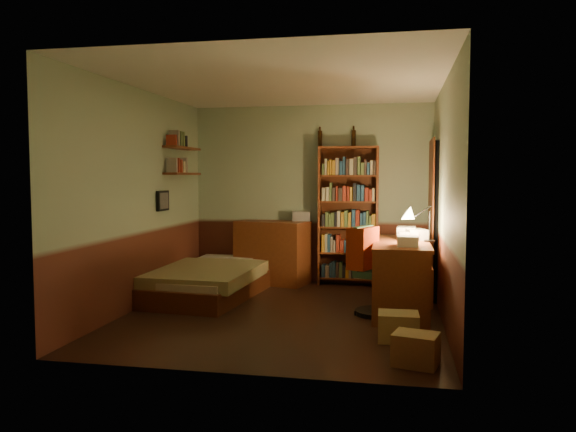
% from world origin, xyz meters
% --- Properties ---
extents(floor, '(3.50, 4.00, 0.02)m').
position_xyz_m(floor, '(0.00, 0.00, -0.01)').
color(floor, black).
rests_on(floor, ground).
extents(ceiling, '(3.50, 4.00, 0.02)m').
position_xyz_m(ceiling, '(0.00, 0.00, 2.61)').
color(ceiling, silver).
rests_on(ceiling, wall_back).
extents(wall_back, '(3.50, 0.02, 2.60)m').
position_xyz_m(wall_back, '(0.00, 2.01, 1.30)').
color(wall_back, gray).
rests_on(wall_back, ground).
extents(wall_left, '(0.02, 4.00, 2.60)m').
position_xyz_m(wall_left, '(-1.76, 0.00, 1.30)').
color(wall_left, gray).
rests_on(wall_left, ground).
extents(wall_right, '(0.02, 4.00, 2.60)m').
position_xyz_m(wall_right, '(1.76, 0.00, 1.30)').
color(wall_right, gray).
rests_on(wall_right, ground).
extents(wall_front, '(3.50, 0.02, 2.60)m').
position_xyz_m(wall_front, '(0.00, -2.01, 1.30)').
color(wall_front, gray).
rests_on(wall_front, ground).
extents(doorway, '(0.06, 0.90, 2.00)m').
position_xyz_m(doorway, '(1.72, 1.30, 1.00)').
color(doorway, black).
rests_on(doorway, ground).
extents(door_trim, '(0.02, 0.98, 2.08)m').
position_xyz_m(door_trim, '(1.69, 1.30, 1.00)').
color(door_trim, '#431D0D').
rests_on(door_trim, ground).
extents(bed, '(1.39, 2.32, 0.66)m').
position_xyz_m(bed, '(-1.17, 0.84, 0.33)').
color(bed, '#5F783F').
rests_on(bed, ground).
extents(dresser, '(1.12, 0.76, 0.91)m').
position_xyz_m(dresser, '(-0.53, 1.76, 0.46)').
color(dresser, '#632D15').
rests_on(dresser, ground).
extents(mini_stereo, '(0.29, 0.24, 0.14)m').
position_xyz_m(mini_stereo, '(-0.13, 1.89, 0.98)').
color(mini_stereo, '#B2B2B7').
rests_on(mini_stereo, dresser).
extents(bookshelf, '(0.86, 0.29, 1.99)m').
position_xyz_m(bookshelf, '(0.56, 1.85, 0.99)').
color(bookshelf, '#632D15').
rests_on(bookshelf, ground).
extents(bottle_left, '(0.08, 0.08, 0.24)m').
position_xyz_m(bottle_left, '(0.14, 1.96, 2.11)').
color(bottle_left, black).
rests_on(bottle_left, bookshelf).
extents(bottle_right, '(0.08, 0.08, 0.24)m').
position_xyz_m(bottle_right, '(0.62, 1.96, 2.11)').
color(bottle_right, black).
rests_on(bottle_right, bookshelf).
extents(desk, '(0.65, 1.53, 0.81)m').
position_xyz_m(desk, '(1.31, 0.37, 0.41)').
color(desk, '#632D15').
rests_on(desk, ground).
extents(paper_stack, '(0.31, 0.37, 0.12)m').
position_xyz_m(paper_stack, '(1.47, 0.62, 0.88)').
color(paper_stack, silver).
rests_on(paper_stack, desk).
extents(desk_lamp, '(0.25, 0.25, 0.69)m').
position_xyz_m(desk_lamp, '(1.62, 0.42, 1.16)').
color(desk_lamp, black).
rests_on(desk_lamp, desk).
extents(office_chair, '(0.60, 0.57, 0.94)m').
position_xyz_m(office_chair, '(1.06, 0.13, 0.47)').
color(office_chair, '#2B5035').
rests_on(office_chair, ground).
extents(red_jacket, '(0.23, 0.41, 0.47)m').
position_xyz_m(red_jacket, '(0.84, 0.21, 1.18)').
color(red_jacket, '#AE2F10').
rests_on(red_jacket, office_chair).
extents(wall_shelf_lower, '(0.20, 0.90, 0.03)m').
position_xyz_m(wall_shelf_lower, '(-1.64, 1.10, 1.60)').
color(wall_shelf_lower, '#632D15').
rests_on(wall_shelf_lower, wall_left).
extents(wall_shelf_upper, '(0.20, 0.90, 0.03)m').
position_xyz_m(wall_shelf_upper, '(-1.64, 1.10, 1.95)').
color(wall_shelf_upper, '#632D15').
rests_on(wall_shelf_upper, wall_left).
extents(framed_picture, '(0.04, 0.32, 0.26)m').
position_xyz_m(framed_picture, '(-1.72, 0.60, 1.25)').
color(framed_picture, black).
rests_on(framed_picture, wall_left).
extents(cardboard_box_a, '(0.42, 0.37, 0.27)m').
position_xyz_m(cardboard_box_a, '(1.43, -1.51, 0.13)').
color(cardboard_box_a, '#98844F').
rests_on(cardboard_box_a, ground).
extents(cardboard_box_b, '(0.39, 0.32, 0.27)m').
position_xyz_m(cardboard_box_b, '(1.28, -0.83, 0.13)').
color(cardboard_box_b, '#98844F').
rests_on(cardboard_box_b, ground).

